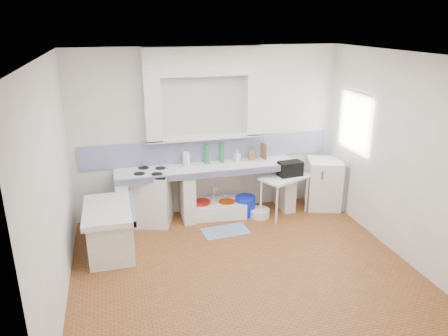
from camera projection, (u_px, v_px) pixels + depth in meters
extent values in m
plane|color=brown|center=(243.00, 268.00, 5.76)|extent=(4.50, 4.50, 0.00)
plane|color=white|center=(246.00, 55.00, 4.84)|extent=(4.50, 4.50, 0.00)
plane|color=white|center=(209.00, 132.00, 7.13)|extent=(4.50, 0.00, 4.50)
plane|color=white|center=(318.00, 250.00, 3.48)|extent=(4.50, 0.00, 4.50)
plane|color=white|center=(53.00, 188.00, 4.76)|extent=(0.00, 4.50, 4.50)
plane|color=white|center=(401.00, 157.00, 5.85)|extent=(0.00, 4.50, 4.50)
cube|color=white|center=(203.00, 61.00, 6.60)|extent=(1.90, 0.25, 0.45)
cube|color=#361F11|center=(365.00, 123.00, 6.92)|extent=(0.35, 0.86, 1.06)
cube|color=white|center=(359.00, 100.00, 6.76)|extent=(0.01, 0.84, 0.24)
cube|color=white|center=(207.00, 169.00, 7.01)|extent=(3.00, 0.60, 0.08)
cube|color=navy|center=(211.00, 174.00, 6.75)|extent=(3.00, 0.04, 0.10)
cube|color=white|center=(123.00, 203.00, 6.82)|extent=(0.20, 0.55, 0.82)
cube|color=white|center=(187.00, 196.00, 7.07)|extent=(0.20, 0.55, 0.82)
cube|color=white|center=(285.00, 186.00, 7.49)|extent=(0.20, 0.55, 0.82)
cube|color=white|center=(109.00, 210.00, 5.96)|extent=(0.70, 1.10, 0.08)
cube|color=white|center=(111.00, 232.00, 6.07)|extent=(0.60, 1.00, 0.62)
cube|color=navy|center=(133.00, 208.00, 6.04)|extent=(0.04, 1.10, 0.10)
cube|color=navy|center=(209.00, 150.00, 7.21)|extent=(4.27, 0.03, 0.40)
cube|color=white|center=(152.00, 198.00, 6.94)|extent=(0.76, 0.75, 0.86)
cube|color=white|center=(217.00, 209.00, 7.29)|extent=(0.99, 0.60, 0.23)
cube|color=white|center=(284.00, 195.00, 7.25)|extent=(0.96, 0.77, 0.04)
cube|color=white|center=(324.00, 184.00, 7.53)|extent=(0.71, 0.71, 0.88)
cylinder|color=#B21410|center=(202.00, 209.00, 7.21)|extent=(0.34, 0.34, 0.29)
cylinder|color=#C03702|center=(227.00, 208.00, 7.27)|extent=(0.36, 0.36, 0.26)
cylinder|color=#0C26D4|center=(245.00, 206.00, 7.31)|extent=(0.40, 0.40, 0.33)
cylinder|color=white|center=(260.00, 213.00, 7.25)|extent=(0.39, 0.39, 0.13)
cylinder|color=silver|center=(213.00, 204.00, 7.41)|extent=(0.11, 0.11, 0.30)
cylinder|color=silver|center=(225.00, 202.00, 7.46)|extent=(0.09, 0.09, 0.30)
cube|color=black|center=(290.00, 169.00, 7.12)|extent=(0.41, 0.26, 0.25)
cylinder|color=#24753E|center=(207.00, 154.00, 7.08)|extent=(0.08, 0.08, 0.34)
cylinder|color=#24753E|center=(222.00, 153.00, 7.14)|extent=(0.10, 0.10, 0.34)
cube|color=brown|center=(252.00, 154.00, 7.29)|extent=(0.12, 0.10, 0.21)
cube|color=brown|center=(264.00, 151.00, 7.34)|extent=(0.05, 0.20, 0.28)
cylinder|color=white|center=(186.00, 159.00, 6.98)|extent=(0.15, 0.15, 0.23)
imported|color=white|center=(237.00, 155.00, 7.22)|extent=(0.12, 0.12, 0.21)
cube|color=#285293|center=(225.00, 231.00, 6.75)|extent=(0.76, 0.47, 0.01)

